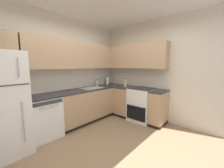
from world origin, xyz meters
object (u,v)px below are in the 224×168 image
object	(u,v)px
dishwasher	(44,117)
oven_range	(142,104)
soap_bottle	(97,83)
oil_bottle	(125,83)
paper_towel_roll	(107,81)

from	to	relation	value
dishwasher	oven_range	world-z (taller)	oven_range
soap_bottle	oil_bottle	bearing A→B (deg)	-56.75
paper_towel_roll	oil_bottle	size ratio (longest dim) A/B	1.25
dishwasher	paper_towel_roll	bearing A→B (deg)	4.34
oven_range	soap_bottle	size ratio (longest dim) A/B	5.04
dishwasher	oven_range	xyz separation A→B (m)	(2.16, -1.11, 0.03)
dishwasher	soap_bottle	world-z (taller)	soap_bottle
dishwasher	oil_bottle	distance (m)	2.28
oil_bottle	oven_range	bearing A→B (deg)	-88.06
soap_bottle	oil_bottle	xyz separation A→B (m)	(0.47, -0.72, 0.03)
soap_bottle	oven_range	bearing A→B (deg)	-69.02
oven_range	dishwasher	bearing A→B (deg)	152.90
dishwasher	oil_bottle	xyz separation A→B (m)	(2.14, -0.54, 0.58)
soap_bottle	oil_bottle	size ratio (longest dim) A/B	0.82
oven_range	oil_bottle	bearing A→B (deg)	91.94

